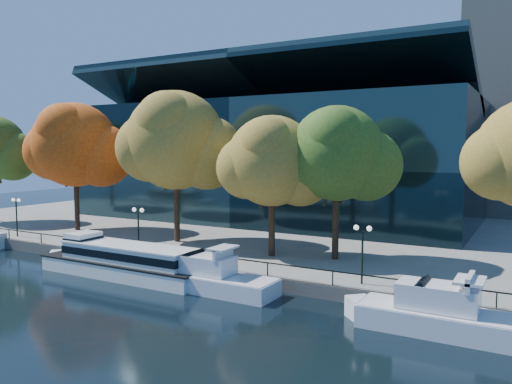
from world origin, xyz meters
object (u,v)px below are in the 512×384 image
Objects in this scene: tree_3 at (273,163)px; tree_4 at (338,156)px; lamp_2 at (363,241)px; cruiser_far at (438,313)px; cruiser_near at (204,276)px; tree_2 at (177,142)px; lamp_1 at (138,220)px; tree_1 at (76,147)px; tour_boat at (120,259)px; lamp_0 at (16,208)px.

tree_3 is 5.44m from tree_4.
cruiser_far is at bearing -36.27° from lamp_2.
cruiser_near is 17.12m from tree_2.
lamp_1 is (-25.82, 4.13, 2.87)m from cruiser_far.
tree_3 is at bearing -2.98° from tree_1.
tour_boat is at bearing -79.42° from tree_2.
tree_2 is 3.68× the size of lamp_0.
tree_1 is 17.28m from lamp_1.
lamp_2 is (37.09, 0.00, 0.00)m from lamp_0.
tree_2 reaches higher than tree_3.
cruiser_far is 42.93m from tree_1.
tree_3 is (1.24, 8.46, 7.96)m from cruiser_near.
lamp_1 is at bearing -22.53° from tree_1.
cruiser_near is 14.67m from tree_4.
lamp_0 is at bearing 180.00° from lamp_1.
cruiser_far is at bearing -30.84° from tree_3.
cruiser_far is (24.46, -0.46, -0.24)m from tour_boat.
tree_1 is 14.34m from tree_2.
cruiser_near is 26.92m from lamp_0.
lamp_1 is (-1.35, 3.67, 2.64)m from tour_boat.
lamp_1 reaches higher than cruiser_far.
lamp_2 is (18.83, 3.67, 2.64)m from tour_boat.
cruiser_near is at bearing 0.13° from tour_boat.
lamp_0 is at bearing 174.47° from cruiser_far.
cruiser_near is 10.68m from lamp_1.
cruiser_near is 2.84× the size of lamp_1.
tree_3 is at bearing 152.77° from lamp_2.
tour_boat is at bearing -179.87° from cruiser_near.
lamp_1 is (-9.60, 3.65, 2.95)m from cruiser_near.
cruiser_far is 29.85m from tree_2.
cruiser_far reaches higher than tour_boat.
tree_1 is 9.14m from lamp_0.
cruiser_far is 16.70m from tree_4.
tree_1 is 36.11m from lamp_2.
cruiser_near is at bearing -98.31° from tree_3.
cruiser_near is at bearing -44.21° from tree_2.
lamp_1 is 1.00× the size of lamp_2.
lamp_2 is at bearing -27.23° from tree_3.
tree_4 is at bearing 133.08° from cruiser_far.
tree_4 reaches higher than lamp_0.
tour_boat is 1.46× the size of cruiser_near.
lamp_2 is at bearing -9.96° from tree_1.
lamp_1 is (16.91, 0.00, 0.00)m from lamp_0.
tree_1 reaches higher than tour_boat.
tree_1 is 3.55× the size of lamp_1.
tree_4 is at bearing 0.72° from tree_2.
lamp_1 is at bearing -158.33° from tree_4.
tour_boat is 13.76m from tree_2.
lamp_2 is at bearing 0.00° from lamp_0.
tree_2 is at bearing 158.64° from cruiser_far.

